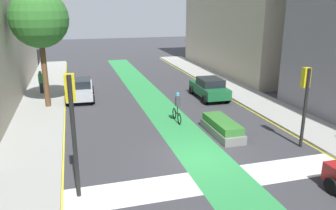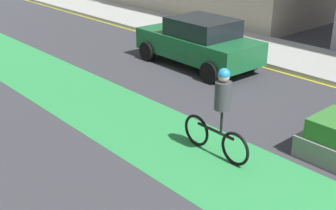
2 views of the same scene
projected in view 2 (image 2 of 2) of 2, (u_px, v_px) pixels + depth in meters
The scene contains 2 objects.
car_green_right_far at pixel (199, 42), 13.83m from camera, with size 2.11×4.24×1.57m.
cyclist_in_lane at pixel (220, 111), 8.29m from camera, with size 0.32×1.73×1.86m.
Camera 2 is at (-5.20, 0.12, 4.31)m, focal length 46.31 mm.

